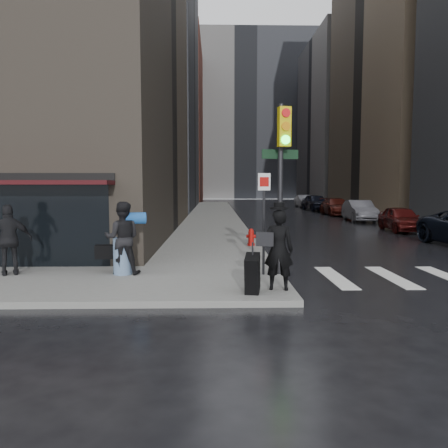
{
  "coord_description": "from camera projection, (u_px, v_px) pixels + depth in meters",
  "views": [
    {
      "loc": [
        0.12,
        -10.96,
        2.57
      ],
      "look_at": [
        0.44,
        3.33,
        1.3
      ],
      "focal_mm": 35.0,
      "sensor_mm": 36.0,
      "label": 1
    }
  ],
  "objects": [
    {
      "name": "parked_car_3",
      "position": [
        336.0,
        207.0,
        37.87
      ],
      "size": [
        2.06,
        5.05,
        1.46
      ],
      "primitive_type": "imported",
      "rotation": [
        0.0,
        0.0,
        0.0
      ],
      "color": "#3B110B",
      "rests_on": "ground"
    },
    {
      "name": "man_jeans",
      "position": [
        122.0,
        238.0,
        11.84
      ],
      "size": [
        1.43,
        0.83,
        1.98
      ],
      "rotation": [
        0.0,
        0.0,
        3.23
      ],
      "color": "black",
      "rests_on": "ground"
    },
    {
      "name": "sidewalk_right",
      "position": [
        366.0,
        214.0,
        38.32
      ],
      "size": [
        3.0,
        50.0,
        0.15
      ],
      "primitive_type": "cube",
      "color": "slate",
      "rests_on": "ground"
    },
    {
      "name": "bldg_right_far",
      "position": [
        379.0,
        122.0,
        68.37
      ],
      "size": [
        22.0,
        20.0,
        25.0
      ],
      "primitive_type": "cube",
      "color": "slate",
      "rests_on": "ground"
    },
    {
      "name": "parked_car_5",
      "position": [
        304.0,
        201.0,
        51.29
      ],
      "size": [
        1.58,
        4.43,
        1.45
      ],
      "primitive_type": "imported",
      "rotation": [
        0.0,
        0.0,
        0.01
      ],
      "color": "#414146",
      "rests_on": "ground"
    },
    {
      "name": "ground",
      "position": [
        210.0,
        286.0,
        11.14
      ],
      "size": [
        140.0,
        140.0,
        0.0
      ],
      "primitive_type": "plane",
      "color": "black",
      "rests_on": "ground"
    },
    {
      "name": "parked_car_2",
      "position": [
        359.0,
        211.0,
        31.16
      ],
      "size": [
        1.93,
        4.7,
        1.52
      ],
      "primitive_type": "imported",
      "rotation": [
        0.0,
        0.0,
        -0.07
      ],
      "color": "#444449",
      "rests_on": "ground"
    },
    {
      "name": "parked_car_4",
      "position": [
        316.0,
        202.0,
        44.57
      ],
      "size": [
        2.37,
        5.05,
        1.67
      ],
      "primitive_type": "imported",
      "rotation": [
        0.0,
        0.0,
        0.08
      ],
      "color": "black",
      "rests_on": "ground"
    },
    {
      "name": "bldg_left_mid",
      "position": [
        93.0,
        52.0,
        47.19
      ],
      "size": [
        22.0,
        24.0,
        34.0
      ],
      "primitive_type": "cube",
      "color": "slate",
      "rests_on": "ground"
    },
    {
      "name": "parked_car_1",
      "position": [
        401.0,
        219.0,
        24.45
      ],
      "size": [
        1.97,
        4.23,
        1.4
      ],
      "primitive_type": "imported",
      "rotation": [
        0.0,
        0.0,
        -0.08
      ],
      "color": "#440E0D",
      "rests_on": "ground"
    },
    {
      "name": "sidewalk_left",
      "position": [
        213.0,
        214.0,
        38.02
      ],
      "size": [
        4.0,
        50.0,
        0.15
      ],
      "primitive_type": "cube",
      "color": "slate",
      "rests_on": "ground"
    },
    {
      "name": "fire_hydrant",
      "position": [
        251.0,
        238.0,
        17.55
      ],
      "size": [
        0.4,
        0.3,
        0.69
      ],
      "rotation": [
        0.0,
        0.0,
        -0.21
      ],
      "color": "#A00D09",
      "rests_on": "ground"
    },
    {
      "name": "bldg_left_far",
      "position": [
        134.0,
        122.0,
        71.45
      ],
      "size": [
        22.0,
        20.0,
        26.0
      ],
      "primitive_type": "cube",
      "color": "#57231D",
      "rests_on": "ground"
    },
    {
      "name": "man_overcoat",
      "position": [
        273.0,
        253.0,
        10.0
      ],
      "size": [
        1.22,
        1.0,
        2.07
      ],
      "rotation": [
        0.0,
        0.0,
        2.97
      ],
      "color": "black",
      "rests_on": "ground"
    },
    {
      "name": "bldg_distant",
      "position": [
        243.0,
        118.0,
        87.54
      ],
      "size": [
        40.0,
        12.0,
        32.0
      ],
      "primitive_type": "cube",
      "color": "slate",
      "rests_on": "ground"
    },
    {
      "name": "traffic_light",
      "position": [
        280.0,
        165.0,
        11.6
      ],
      "size": [
        1.13,
        0.6,
        4.57
      ],
      "rotation": [
        0.0,
        0.0,
        0.2
      ],
      "color": "black",
      "rests_on": "ground"
    },
    {
      "name": "man_greycoat",
      "position": [
        10.0,
        240.0,
        11.72
      ],
      "size": [
        1.21,
        0.9,
        1.91
      ],
      "rotation": [
        0.0,
        0.0,
        3.58
      ],
      "color": "black",
      "rests_on": "ground"
    }
  ]
}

